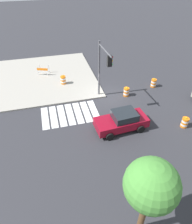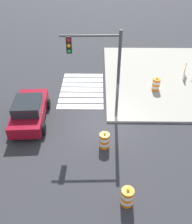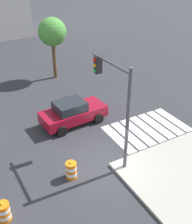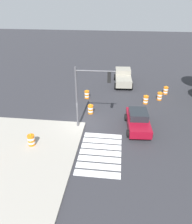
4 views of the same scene
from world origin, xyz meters
The scene contains 7 objects.
ground_plane centered at (0.00, 0.00, 0.00)m, with size 120.00×120.00×0.00m, color #2D2D33.
crosswalk_stripes centered at (4.00, 1.80, 0.01)m, with size 5.10×3.20×0.02m.
sports_car centered at (0.15, 4.79, 0.81)m, with size 4.41×2.36×1.63m.
traffic_barrel_median_far centered at (-2.11, 0.19, 0.45)m, with size 0.56×0.56×1.02m.
traffic_barrel_far_curb centered at (-5.66, -0.74, 0.45)m, with size 0.56×0.56×1.02m.
traffic_light_pole centered at (0.55, 0.54, 3.91)m, with size 0.47×3.29×5.50m.
street_tree_streetside_mid centered at (2.05, 12.55, 4.04)m, with size 2.37×2.37×5.29m.
Camera 3 is at (-6.13, -9.50, 9.94)m, focal length 44.16 mm.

